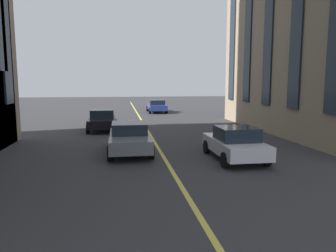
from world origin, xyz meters
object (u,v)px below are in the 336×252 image
(car_white_far, at_px, (235,143))
(car_black_parked_a, at_px, (102,120))
(car_grey_mid, at_px, (129,137))
(car_blue_trailing, at_px, (157,106))

(car_white_far, bearing_deg, car_black_parked_a, 32.34)
(car_white_far, xyz_separation_m, car_grey_mid, (2.09, 4.34, 0.00))
(car_white_far, bearing_deg, car_grey_mid, 64.26)
(car_white_far, height_order, car_black_parked_a, same)
(car_white_far, bearing_deg, car_blue_trailing, 1.97)
(car_grey_mid, relative_size, car_blue_trailing, 1.00)
(car_white_far, distance_m, car_grey_mid, 4.81)
(car_black_parked_a, distance_m, car_blue_trailing, 13.61)
(car_white_far, height_order, car_blue_trailing, car_white_far)
(car_white_far, distance_m, car_black_parked_a, 11.09)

